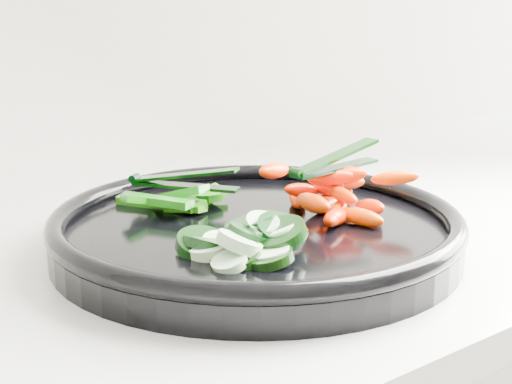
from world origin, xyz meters
TOP-DOWN VIEW (x-y plane):
  - veggie_tray at (-0.02, 1.63)m, footprint 0.45×0.45m
  - cucumber_pile at (-0.08, 1.58)m, footprint 0.12×0.11m
  - carrot_pile at (0.06, 1.61)m, footprint 0.12×0.14m
  - pepper_pile at (-0.06, 1.72)m, footprint 0.11×0.10m
  - tong_carrot at (0.06, 1.61)m, footprint 0.11×0.03m
  - tong_pepper at (-0.04, 1.72)m, footprint 0.08×0.10m

SIDE VIEW (x-z plane):
  - veggie_tray at x=-0.02m, z-range 0.93..0.97m
  - pepper_pile at x=-0.06m, z-range 0.94..0.98m
  - cucumber_pile at x=-0.08m, z-range 0.94..0.98m
  - carrot_pile at x=0.06m, z-range 0.95..1.00m
  - tong_pepper at x=-0.04m, z-range 0.97..0.99m
  - tong_carrot at x=0.06m, z-range 0.99..1.02m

